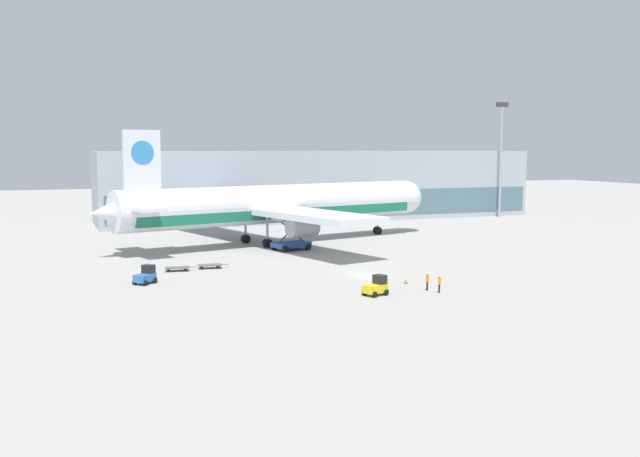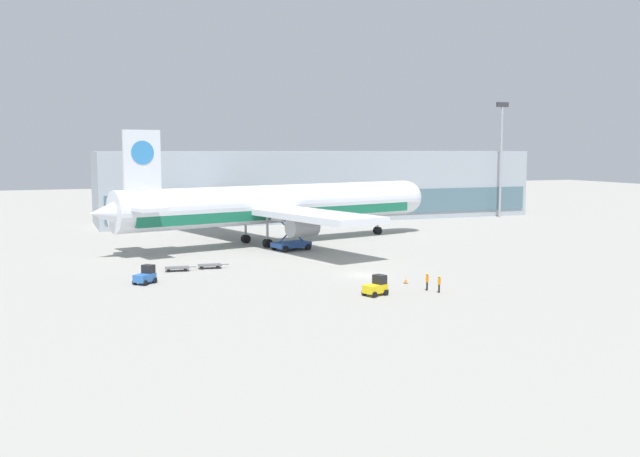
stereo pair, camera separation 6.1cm
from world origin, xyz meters
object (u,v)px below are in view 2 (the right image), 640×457
at_px(scissor_lift_loader, 291,236).
at_px(ground_crew_far, 439,283).
at_px(baggage_tug_mid, 146,276).
at_px(baggage_dolly_second, 210,265).
at_px(ground_crew_near, 427,280).
at_px(light_mast, 501,151).
at_px(baggage_tug_foreground, 376,287).
at_px(baggage_dolly_lead, 177,268).
at_px(airplane_main, 275,206).
at_px(traffic_cone_near, 406,280).

height_order(scissor_lift_loader, ground_crew_far, scissor_lift_loader).
height_order(scissor_lift_loader, baggage_tug_mid, scissor_lift_loader).
height_order(baggage_dolly_second, ground_crew_near, ground_crew_near).
distance_m(light_mast, baggage_dolly_second, 84.86).
height_order(baggage_dolly_second, ground_crew_far, ground_crew_far).
xyz_separation_m(baggage_tug_foreground, baggage_dolly_lead, (-15.93, 21.34, -0.49)).
height_order(airplane_main, scissor_lift_loader, airplane_main).
bearing_deg(baggage_dolly_lead, ground_crew_far, -38.44).
xyz_separation_m(ground_crew_near, ground_crew_far, (0.56, -1.45, -0.05)).
xyz_separation_m(baggage_dolly_lead, traffic_cone_near, (21.65, -16.77, -0.03)).
bearing_deg(airplane_main, baggage_dolly_lead, -147.87).
relative_size(baggage_dolly_lead, baggage_dolly_second, 1.00).
relative_size(airplane_main, baggage_tug_foreground, 20.58).
bearing_deg(airplane_main, ground_crew_far, -99.15).
height_order(baggage_dolly_lead, traffic_cone_near, traffic_cone_near).
height_order(light_mast, ground_crew_far, light_mast).
xyz_separation_m(scissor_lift_loader, baggage_dolly_lead, (-18.44, -12.08, -1.57)).
bearing_deg(baggage_tug_foreground, traffic_cone_near, 18.43).
distance_m(baggage_dolly_lead, baggage_dolly_second, 4.08).
bearing_deg(baggage_dolly_lead, baggage_tug_foreground, -46.66).
bearing_deg(baggage_tug_mid, ground_crew_near, -72.28).
distance_m(light_mast, baggage_tug_foreground, 89.23).
bearing_deg(ground_crew_near, traffic_cone_near, -133.24).
distance_m(light_mast, ground_crew_far, 85.81).
distance_m(scissor_lift_loader, ground_crew_near, 33.27).
xyz_separation_m(baggage_dolly_second, ground_crew_near, (17.81, -21.50, 0.69)).
relative_size(ground_crew_near, ground_crew_far, 1.04).
bearing_deg(ground_crew_far, baggage_tug_foreground, -56.91).
xyz_separation_m(baggage_tug_mid, traffic_cone_near, (26.21, -9.93, -0.52)).
xyz_separation_m(airplane_main, scissor_lift_loader, (0.02, -7.47, -3.88)).
relative_size(ground_crew_near, traffic_cone_near, 2.51).
distance_m(baggage_tug_mid, baggage_dolly_second, 11.33).
bearing_deg(scissor_lift_loader, airplane_main, 75.56).
height_order(baggage_tug_mid, traffic_cone_near, baggage_tug_mid).
bearing_deg(traffic_cone_near, baggage_tug_foreground, -141.41).
height_order(baggage_tug_mid, baggage_dolly_second, baggage_tug_mid).
bearing_deg(light_mast, baggage_tug_foreground, -132.98).
relative_size(baggage_dolly_lead, ground_crew_far, 2.15).
xyz_separation_m(airplane_main, baggage_tug_foreground, (-2.50, -40.89, -4.96)).
height_order(baggage_tug_foreground, ground_crew_near, baggage_tug_foreground).
height_order(baggage_tug_foreground, baggage_tug_mid, same).
distance_m(baggage_tug_foreground, baggage_tug_mid, 25.10).
relative_size(scissor_lift_loader, baggage_tug_foreground, 2.09).
bearing_deg(ground_crew_near, ground_crew_far, 65.16).
xyz_separation_m(light_mast, ground_crew_near, (-54.24, -64.24, -12.89)).
height_order(airplane_main, traffic_cone_near, airplane_main).
xyz_separation_m(baggage_tug_mid, baggage_dolly_second, (8.61, 7.34, -0.49)).
height_order(light_mast, baggage_tug_foreground, light_mast).
bearing_deg(traffic_cone_near, baggage_dolly_second, 135.55).
relative_size(light_mast, baggage_dolly_lead, 6.44).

